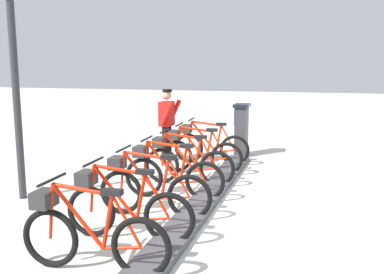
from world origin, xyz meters
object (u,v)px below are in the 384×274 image
object	(u,v)px
payment_kiosk	(241,129)
bike_docked_6	(88,234)
bike_docked_3	(170,173)
bike_docked_5	(124,207)
bike_docked_0	(208,145)
bike_docked_4	(150,188)
worker_near_rack	(167,122)
bike_docked_1	(198,153)
lamp_post	(14,57)
bike_docked_2	(185,162)

from	to	relation	value
payment_kiosk	bike_docked_6	distance (m)	6.45
bike_docked_3	bike_docked_5	xyz separation A→B (m)	(0.00, 1.79, 0.00)
bike_docked_0	bike_docked_3	world-z (taller)	same
payment_kiosk	bike_docked_5	size ratio (longest dim) A/B	0.74
bike_docked_0	bike_docked_5	world-z (taller)	same
bike_docked_6	payment_kiosk	bearing A→B (deg)	-95.09
bike_docked_4	worker_near_rack	world-z (taller)	worker_near_rack
bike_docked_3	worker_near_rack	distance (m)	2.96
bike_docked_1	lamp_post	xyz separation A→B (m)	(2.37, 2.45, 1.91)
bike_docked_3	lamp_post	size ratio (longest dim) A/B	0.49
bike_docked_3	bike_docked_5	size ratio (longest dim) A/B	1.00
worker_near_rack	bike_docked_3	bearing A→B (deg)	110.01
payment_kiosk	bike_docked_5	bearing A→B (deg)	84.10
bike_docked_3	bike_docked_2	bearing A→B (deg)	-90.00
payment_kiosk	bike_docked_2	distance (m)	2.92
bike_docked_4	bike_docked_5	size ratio (longest dim) A/B	1.00
bike_docked_5	bike_docked_4	bearing A→B (deg)	-90.00
worker_near_rack	bike_docked_5	bearing A→B (deg)	102.43
bike_docked_5	worker_near_rack	distance (m)	4.66
bike_docked_5	bike_docked_3	bearing A→B (deg)	-90.00
bike_docked_0	bike_docked_4	distance (m)	3.57
bike_docked_4	bike_docked_5	bearing A→B (deg)	90.00
bike_docked_2	bike_docked_5	size ratio (longest dim) A/B	1.00
bike_docked_0	bike_docked_4	bearing A→B (deg)	90.00
bike_docked_3	bike_docked_1	bearing A→B (deg)	-90.00
lamp_post	bike_docked_5	bearing A→B (deg)	154.74
bike_docked_1	bike_docked_5	size ratio (longest dim) A/B	1.00
payment_kiosk	bike_docked_4	bearing A→B (deg)	82.97
worker_near_rack	lamp_post	bearing A→B (deg)	68.00
bike_docked_6	worker_near_rack	xyz separation A→B (m)	(1.00, -5.42, 0.48)
bike_docked_2	bike_docked_3	distance (m)	0.89
bike_docked_1	bike_docked_4	bearing A→B (deg)	90.00
payment_kiosk	bike_docked_4	world-z (taller)	payment_kiosk
bike_docked_5	bike_docked_6	world-z (taller)	same
payment_kiosk	bike_docked_2	bearing A→B (deg)	78.65
bike_docked_2	bike_docked_6	world-z (taller)	same
worker_near_rack	payment_kiosk	bearing A→B (deg)	-147.46
bike_docked_6	lamp_post	distance (m)	3.65
bike_docked_3	bike_docked_6	bearing A→B (deg)	90.00
payment_kiosk	bike_docked_6	size ratio (longest dim) A/B	0.74
bike_docked_3	payment_kiosk	bearing A→B (deg)	-98.69
bike_docked_4	bike_docked_5	distance (m)	0.89
bike_docked_1	worker_near_rack	size ratio (longest dim) A/B	1.04
bike_docked_5	lamp_post	distance (m)	3.25
bike_docked_3	worker_near_rack	size ratio (longest dim) A/B	1.04
bike_docked_2	bike_docked_4	size ratio (longest dim) A/B	1.00
payment_kiosk	bike_docked_2	xyz separation A→B (m)	(0.57, 2.85, -0.24)
bike_docked_1	bike_docked_2	distance (m)	0.89
payment_kiosk	bike_docked_4	size ratio (longest dim) A/B	0.74
bike_docked_3	bike_docked_4	bearing A→B (deg)	90.00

